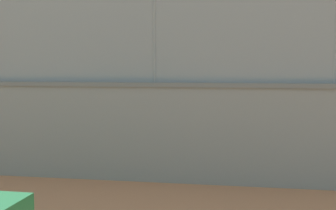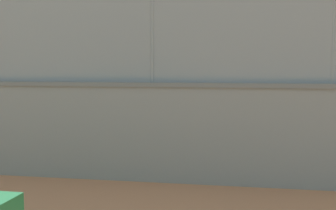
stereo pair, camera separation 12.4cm
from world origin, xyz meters
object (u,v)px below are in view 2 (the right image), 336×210
Objects in this scene: player_at_service_line at (219,108)px; player_baseline_waiting at (218,92)px; player_foreground_swinging at (69,105)px; sports_ball at (42,144)px.

player_baseline_waiting is at bearing -85.40° from player_at_service_line.
player_at_service_line is at bearing -174.85° from player_foreground_swinging.
player_baseline_waiting is (-3.49, -6.97, -0.00)m from player_foreground_swinging.
player_foreground_swinging is 1.37m from sports_ball.
sports_ball is (3.86, 7.92, -0.91)m from player_baseline_waiting.
player_baseline_waiting is (0.53, -6.61, 0.06)m from player_at_service_line.
player_at_service_line is at bearing -163.34° from sports_ball.
sports_ball is (0.37, 0.95, -0.91)m from player_foreground_swinging.
player_foreground_swinging is 7.79m from player_baseline_waiting.
player_baseline_waiting is at bearing -115.99° from sports_ball.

